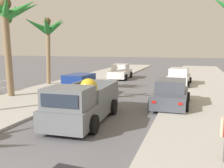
# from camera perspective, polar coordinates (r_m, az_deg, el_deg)

# --- Properties ---
(sidewalk_left) EXTENTS (5.39, 60.00, 0.12)m
(sidewalk_left) POSITION_cam_1_polar(r_m,az_deg,el_deg) (18.44, -14.26, -1.97)
(sidewalk_left) COLOR #B2AFA8
(sidewalk_left) RESTS_ON ground
(sidewalk_right) EXTENTS (5.39, 60.00, 0.12)m
(sidewalk_right) POSITION_cam_1_polar(r_m,az_deg,el_deg) (15.71, 22.04, -4.12)
(sidewalk_right) COLOR #B2AFA8
(sidewalk_right) RESTS_ON ground
(curb_left) EXTENTS (0.16, 60.00, 0.10)m
(curb_left) POSITION_cam_1_polar(r_m,az_deg,el_deg) (17.79, -10.72, -2.26)
(curb_left) COLOR silver
(curb_left) RESTS_ON ground
(curb_right) EXTENTS (0.16, 60.00, 0.10)m
(curb_right) POSITION_cam_1_polar(r_m,az_deg,el_deg) (15.66, 17.29, -3.96)
(curb_right) COLOR silver
(curb_right) RESTS_ON ground
(pickup_truck) EXTENTS (2.39, 5.29, 1.84)m
(pickup_truck) POSITION_cam_1_polar(r_m,az_deg,el_deg) (11.07, -6.84, -4.69)
(pickup_truck) COLOR slate
(pickup_truck) RESTS_ON ground
(car_left_near) EXTENTS (2.15, 4.31, 1.54)m
(car_left_near) POSITION_cam_1_polar(r_m,az_deg,el_deg) (16.82, -7.45, -0.51)
(car_left_near) COLOR navy
(car_left_near) RESTS_ON ground
(car_left_mid) EXTENTS (2.18, 4.33, 1.54)m
(car_left_mid) POSITION_cam_1_polar(r_m,az_deg,el_deg) (22.23, 15.07, 1.44)
(car_left_mid) COLOR silver
(car_left_mid) RESTS_ON ground
(car_right_mid) EXTENTS (2.04, 4.27, 1.54)m
(car_right_mid) POSITION_cam_1_polar(r_m,az_deg,el_deg) (14.30, 13.39, -2.25)
(car_right_mid) COLOR #474C56
(car_right_mid) RESTS_ON ground
(car_left_far) EXTENTS (2.17, 4.32, 1.54)m
(car_left_far) POSITION_cam_1_polar(r_m,az_deg,el_deg) (26.41, 1.93, 2.79)
(car_left_far) COLOR silver
(car_left_far) RESTS_ON ground
(palm_tree_left_fore) EXTENTS (3.86, 4.05, 5.91)m
(palm_tree_left_fore) POSITION_cam_1_polar(r_m,az_deg,el_deg) (22.62, -14.85, 12.13)
(palm_tree_left_fore) COLOR #846B4C
(palm_tree_left_fore) RESTS_ON ground
(palm_tree_left_back) EXTENTS (3.90, 3.30, 6.45)m
(palm_tree_left_back) POSITION_cam_1_polar(r_m,az_deg,el_deg) (17.60, -22.95, 14.04)
(palm_tree_left_back) COLOR #846B4C
(palm_tree_left_back) RESTS_ON ground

